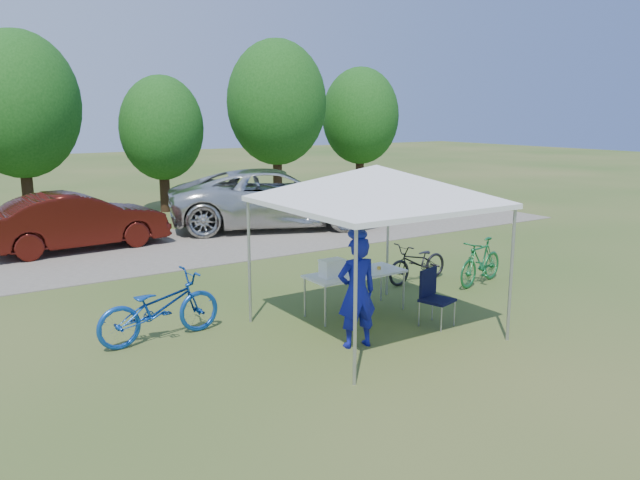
# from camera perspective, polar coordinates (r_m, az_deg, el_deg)

# --- Properties ---
(ground) EXTENTS (100.00, 100.00, 0.00)m
(ground) POSITION_cam_1_polar(r_m,az_deg,el_deg) (10.43, 4.92, -8.25)
(ground) COLOR #2D5119
(ground) RESTS_ON ground
(gravel_strip) EXTENTS (24.00, 5.00, 0.02)m
(gravel_strip) POSITION_cam_1_polar(r_m,az_deg,el_deg) (17.19, -11.77, -0.47)
(gravel_strip) COLOR gray
(gravel_strip) RESTS_ON ground
(canopy) EXTENTS (4.53, 4.53, 3.00)m
(canopy) POSITION_cam_1_polar(r_m,az_deg,el_deg) (9.85, 5.19, 6.42)
(canopy) COLOR #A5A5AA
(canopy) RESTS_ON ground
(treeline) EXTENTS (24.89, 4.28, 6.30)m
(treeline) POSITION_cam_1_polar(r_m,az_deg,el_deg) (22.49, -18.69, 11.01)
(treeline) COLOR #382314
(treeline) RESTS_ON ground
(folding_table) EXTENTS (1.82, 0.76, 0.75)m
(folding_table) POSITION_cam_1_polar(r_m,az_deg,el_deg) (11.09, 3.25, -3.20)
(folding_table) COLOR white
(folding_table) RESTS_ON ground
(folding_chair) EXTENTS (0.59, 0.61, 0.94)m
(folding_chair) POSITION_cam_1_polar(r_m,az_deg,el_deg) (10.70, 10.28, -4.73)
(folding_chair) COLOR black
(folding_chair) RESTS_ON ground
(cooler) EXTENTS (0.42, 0.28, 0.30)m
(cooler) POSITION_cam_1_polar(r_m,az_deg,el_deg) (10.76, 1.13, -2.57)
(cooler) COLOR white
(cooler) RESTS_ON folding_table
(ice_cream_cup) EXTENTS (0.07, 0.07, 0.05)m
(ice_cream_cup) POSITION_cam_1_polar(r_m,az_deg,el_deg) (11.33, 5.41, -2.55)
(ice_cream_cup) COLOR gold
(ice_cream_cup) RESTS_ON folding_table
(cyclist) EXTENTS (0.70, 0.52, 1.73)m
(cyclist) POSITION_cam_1_polar(r_m,az_deg,el_deg) (9.47, 3.38, -4.79)
(cyclist) COLOR #121792
(cyclist) RESTS_ON ground
(bike_blue) EXTENTS (2.07, 0.88, 1.06)m
(bike_blue) POSITION_cam_1_polar(r_m,az_deg,el_deg) (10.15, -14.46, -5.99)
(bike_blue) COLOR #11419B
(bike_blue) RESTS_ON ground
(bike_green) EXTENTS (1.66, 0.82, 0.96)m
(bike_green) POSITION_cam_1_polar(r_m,az_deg,el_deg) (13.42, 14.48, -1.93)
(bike_green) COLOR #15622F
(bike_green) RESTS_ON ground
(bike_dark) EXTENTS (1.66, 0.68, 0.85)m
(bike_dark) POSITION_cam_1_polar(r_m,az_deg,el_deg) (13.32, 8.95, -2.03)
(bike_dark) COLOR black
(bike_dark) RESTS_ON ground
(minivan) EXTENTS (7.14, 5.14, 1.80)m
(minivan) POSITION_cam_1_polar(r_m,az_deg,el_deg) (19.41, -4.06, 3.84)
(minivan) COLOR silver
(minivan) RESTS_ON gravel_strip
(sedan) EXTENTS (4.62, 1.89, 1.49)m
(sedan) POSITION_cam_1_polar(r_m,az_deg,el_deg) (17.37, -21.31, 1.63)
(sedan) COLOR #43100B
(sedan) RESTS_ON gravel_strip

